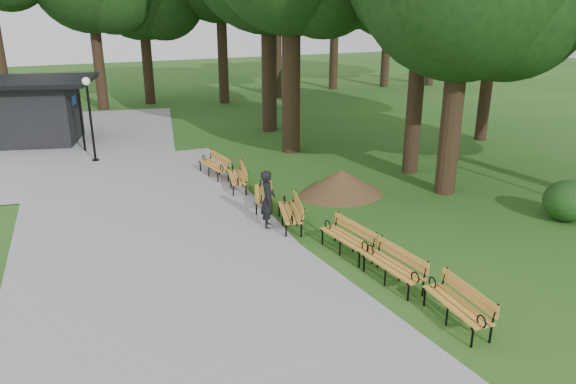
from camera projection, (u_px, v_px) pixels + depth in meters
name	position (u px, v px, depth m)	size (l,w,h in m)	color
ground	(302.00, 242.00, 15.39)	(100.00, 100.00, 0.00)	#235117
path	(141.00, 224.00, 16.51)	(12.00, 38.00, 0.06)	gray
person	(268.00, 199.00, 16.05)	(0.65, 0.43, 1.78)	black
kiosk	(34.00, 111.00, 25.53)	(4.81, 4.18, 3.01)	black
lamp_post	(89.00, 103.00, 22.13)	(0.32, 0.32, 3.51)	black
dirt_mound	(341.00, 182.00, 18.98)	(2.55, 2.55, 0.90)	#47301C
bench_0	(457.00, 305.00, 11.37)	(1.90, 0.64, 0.88)	orange
bench_1	(393.00, 267.00, 13.00)	(1.90, 0.64, 0.88)	orange
bench_2	(347.00, 238.00, 14.52)	(1.90, 0.64, 0.88)	orange
bench_3	(290.00, 213.00, 16.29)	(1.90, 0.64, 0.88)	orange
bench_4	(263.00, 194.00, 17.86)	(1.90, 0.64, 0.88)	orange
bench_5	(237.00, 177.00, 19.51)	(1.90, 0.64, 0.88)	orange
bench_6	(214.00, 165.00, 20.91)	(1.90, 0.64, 0.88)	orange
shrub_0	(565.00, 220.00, 16.90)	(1.48, 1.48, 1.26)	#193D14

